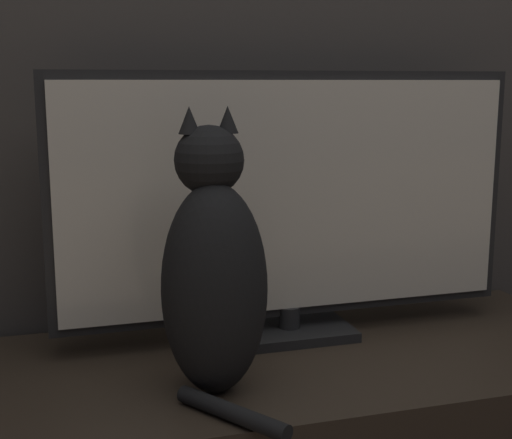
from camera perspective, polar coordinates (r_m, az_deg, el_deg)
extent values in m
cube|color=black|center=(1.50, 2.67, -8.96)|extent=(0.26, 0.15, 0.02)
cylinder|color=black|center=(1.49, 2.68, -7.79)|extent=(0.04, 0.04, 0.04)
cube|color=black|center=(1.44, 2.67, 1.88)|extent=(0.96, 0.02, 0.50)
cube|color=silver|center=(1.43, 2.85, 1.80)|extent=(0.92, 0.01, 0.46)
ellipsoid|color=black|center=(1.20, -3.33, -5.61)|extent=(0.18, 0.16, 0.36)
ellipsoid|color=olive|center=(1.26, -3.90, -5.67)|extent=(0.10, 0.05, 0.20)
sphere|color=black|center=(1.18, -3.78, 4.76)|extent=(0.12, 0.12, 0.12)
cone|color=black|center=(1.17, -5.37, 7.92)|extent=(0.04, 0.04, 0.04)
cone|color=black|center=(1.19, -2.28, 8.00)|extent=(0.04, 0.04, 0.04)
cylinder|color=black|center=(1.15, -1.93, -15.18)|extent=(0.14, 0.20, 0.03)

